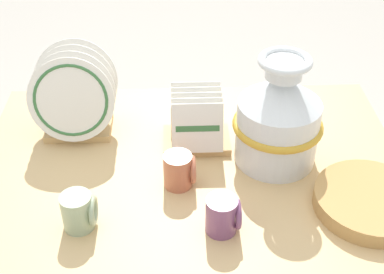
{
  "coord_description": "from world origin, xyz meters",
  "views": [
    {
      "loc": [
        -0.05,
        -1.21,
        1.66
      ],
      "look_at": [
        0.0,
        0.0,
        0.76
      ],
      "focal_mm": 50.0,
      "sensor_mm": 36.0,
      "label": 1
    }
  ],
  "objects": [
    {
      "name": "ceramic_vase",
      "position": [
        0.25,
        0.03,
        0.8
      ],
      "size": [
        0.26,
        0.26,
        0.34
      ],
      "color": "silver",
      "rests_on": "display_table"
    },
    {
      "name": "mug_terracotta_glaze",
      "position": [
        -0.04,
        -0.07,
        0.7
      ],
      "size": [
        0.09,
        0.08,
        0.1
      ],
      "color": "#B76647",
      "rests_on": "display_table"
    },
    {
      "name": "display_table",
      "position": [
        0.0,
        0.0,
        0.58
      ],
      "size": [
        1.26,
        0.89,
        0.65
      ],
      "color": "tan",
      "rests_on": "ground_plane"
    },
    {
      "name": "mug_sage_glaze",
      "position": [
        -0.29,
        -0.23,
        0.7
      ],
      "size": [
        0.09,
        0.08,
        0.1
      ],
      "color": "#9EB28E",
      "rests_on": "display_table"
    },
    {
      "name": "dish_rack_round_plates",
      "position": [
        -0.35,
        0.19,
        0.77
      ],
      "size": [
        0.26,
        0.2,
        0.28
      ],
      "color": "tan",
      "rests_on": "display_table"
    },
    {
      "name": "dish_rack_square_plates",
      "position": [
        0.02,
        0.12,
        0.71
      ],
      "size": [
        0.21,
        0.17,
        0.17
      ],
      "color": "tan",
      "rests_on": "display_table"
    },
    {
      "name": "wicker_charger_stack",
      "position": [
        0.47,
        -0.19,
        0.67
      ],
      "size": [
        0.3,
        0.3,
        0.04
      ],
      "color": "tan",
      "rests_on": "display_table"
    },
    {
      "name": "mug_plum_glaze",
      "position": [
        0.07,
        -0.25,
        0.7
      ],
      "size": [
        0.09,
        0.08,
        0.1
      ],
      "color": "#7A4770",
      "rests_on": "display_table"
    }
  ]
}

